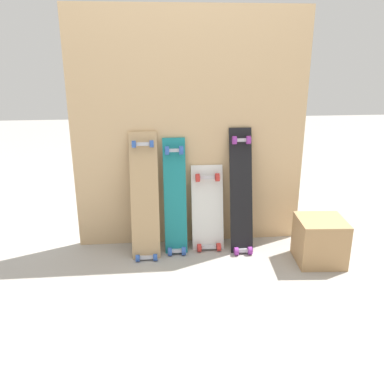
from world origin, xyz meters
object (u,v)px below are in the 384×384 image
skateboard_natural (145,201)px  skateboard_teal (175,201)px  skateboard_black (241,196)px  wooden_crate (320,240)px  skateboard_white (208,212)px

skateboard_natural → skateboard_teal: size_ratio=1.06×
skateboard_natural → skateboard_black: skateboard_black is taller
skateboard_natural → wooden_crate: size_ratio=2.99×
skateboard_white → skateboard_natural: bearing=-173.5°
skateboard_natural → skateboard_white: size_ratio=1.39×
skateboard_white → skateboard_black: 0.28m
skateboard_natural → wooden_crate: (1.20, -0.26, -0.24)m
skateboard_natural → skateboard_teal: bearing=8.6°
wooden_crate → skateboard_teal: bearing=163.1°
skateboard_teal → skateboard_white: 0.26m
wooden_crate → skateboard_natural: bearing=167.6°
skateboard_white → skateboard_teal: bearing=-175.3°
skateboard_black → wooden_crate: (0.50, -0.28, -0.25)m
skateboard_natural → wooden_crate: skateboard_natural is taller
skateboard_teal → skateboard_black: size_ratio=0.93×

